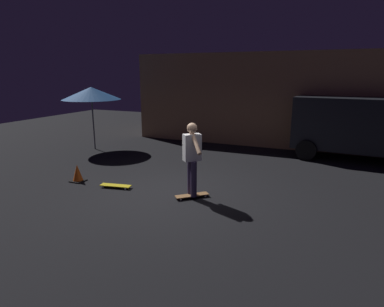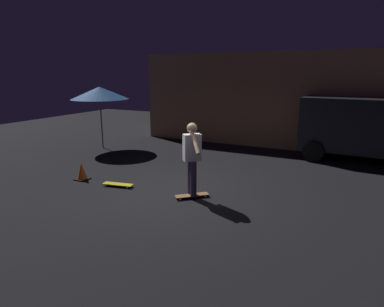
{
  "view_description": "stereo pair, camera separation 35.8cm",
  "coord_description": "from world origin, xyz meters",
  "px_view_note": "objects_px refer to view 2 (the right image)",
  "views": [
    {
      "loc": [
        3.26,
        -6.59,
        2.81
      ],
      "look_at": [
        0.42,
        -0.05,
        1.05
      ],
      "focal_mm": 30.82,
      "sensor_mm": 36.0,
      "label": 1
    },
    {
      "loc": [
        3.59,
        -6.44,
        2.81
      ],
      "look_at": [
        0.42,
        -0.05,
        1.05
      ],
      "focal_mm": 30.82,
      "sensor_mm": 36.0,
      "label": 2
    }
  ],
  "objects_px": {
    "skateboard_spare": "(118,184)",
    "parked_van": "(380,126)",
    "skateboard_ridden": "(192,195)",
    "traffic_cone": "(82,172)",
    "patio_umbrella": "(100,93)",
    "skater": "(192,154)"
  },
  "relations": [
    {
      "from": "patio_umbrella",
      "to": "skateboard_spare",
      "type": "relative_size",
      "value": 2.86
    },
    {
      "from": "skater",
      "to": "skateboard_ridden",
      "type": "bearing_deg",
      "value": 0.0
    },
    {
      "from": "skateboard_spare",
      "to": "parked_van",
      "type": "bearing_deg",
      "value": 43.51
    },
    {
      "from": "patio_umbrella",
      "to": "skater",
      "type": "xyz_separation_m",
      "value": [
        5.34,
        -3.1,
        -1.04
      ]
    },
    {
      "from": "skater",
      "to": "patio_umbrella",
      "type": "bearing_deg",
      "value": 149.81
    },
    {
      "from": "skater",
      "to": "parked_van",
      "type": "bearing_deg",
      "value": 54.5
    },
    {
      "from": "skateboard_ridden",
      "to": "skater",
      "type": "xyz_separation_m",
      "value": [
        0.0,
        0.0,
        0.98
      ]
    },
    {
      "from": "parked_van",
      "to": "skateboard_ridden",
      "type": "xyz_separation_m",
      "value": [
        -3.91,
        -5.48,
        -1.11
      ]
    },
    {
      "from": "patio_umbrella",
      "to": "skateboard_ridden",
      "type": "relative_size",
      "value": 3.27
    },
    {
      "from": "parked_van",
      "to": "skater",
      "type": "height_order",
      "value": "parked_van"
    },
    {
      "from": "parked_van",
      "to": "skater",
      "type": "distance_m",
      "value": 6.74
    },
    {
      "from": "skateboard_spare",
      "to": "skateboard_ridden",
      "type": "bearing_deg",
      "value": 4.17
    },
    {
      "from": "traffic_cone",
      "to": "patio_umbrella",
      "type": "bearing_deg",
      "value": 122.98
    },
    {
      "from": "patio_umbrella",
      "to": "skateboard_ridden",
      "type": "distance_m",
      "value": 6.5
    },
    {
      "from": "skateboard_ridden",
      "to": "skateboard_spare",
      "type": "xyz_separation_m",
      "value": [
        -2.02,
        -0.15,
        0.0
      ]
    },
    {
      "from": "skater",
      "to": "traffic_cone",
      "type": "relative_size",
      "value": 3.63
    },
    {
      "from": "patio_umbrella",
      "to": "traffic_cone",
      "type": "distance_m",
      "value": 4.28
    },
    {
      "from": "patio_umbrella",
      "to": "traffic_cone",
      "type": "height_order",
      "value": "patio_umbrella"
    },
    {
      "from": "skateboard_ridden",
      "to": "traffic_cone",
      "type": "relative_size",
      "value": 1.53
    },
    {
      "from": "patio_umbrella",
      "to": "parked_van",
      "type": "bearing_deg",
      "value": 14.43
    },
    {
      "from": "skateboard_spare",
      "to": "traffic_cone",
      "type": "relative_size",
      "value": 1.75
    },
    {
      "from": "parked_van",
      "to": "skateboard_ridden",
      "type": "bearing_deg",
      "value": -125.5
    }
  ]
}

